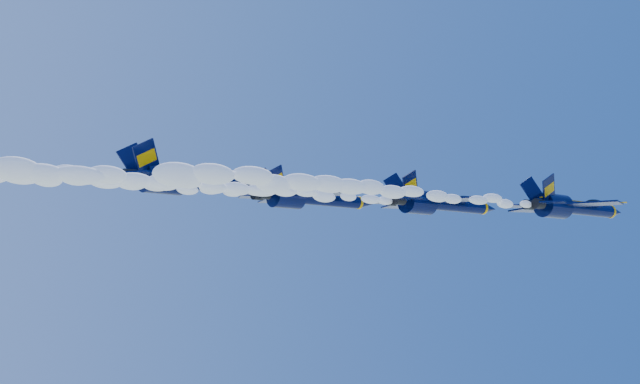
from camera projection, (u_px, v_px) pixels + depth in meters
jet_lead at (572, 207)px, 88.51m from camera, size 15.50×12.72×5.76m
smoke_trail_jet_lead at (379, 190)px, 71.82m from camera, size 39.50×1.73×1.55m
jet_second at (439, 203)px, 91.88m from camera, size 15.92×13.06×5.91m
smoke_trail_jet_second at (223, 186)px, 75.08m from camera, size 39.50×1.77×1.60m
jet_third at (310, 198)px, 89.51m from camera, size 15.27×12.52×5.67m
smoke_trail_jet_third at (61, 179)px, 72.89m from camera, size 39.50×1.70×1.53m
jet_fourth at (196, 181)px, 90.87m from camera, size 19.54×16.03×7.26m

